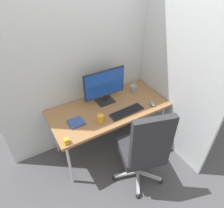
{
  "coord_description": "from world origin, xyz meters",
  "views": [
    {
      "loc": [
        -0.96,
        -1.73,
        2.29
      ],
      "look_at": [
        0.01,
        -0.07,
        0.8
      ],
      "focal_mm": 32.62,
      "sensor_mm": 36.0,
      "label": 1
    }
  ],
  "objects": [
    {
      "name": "wall_back",
      "position": [
        0.0,
        0.37,
        1.4
      ],
      "size": [
        2.46,
        0.04,
        2.8
      ],
      "primitive_type": "cube",
      "color": "silver",
      "rests_on": "ground_plane"
    },
    {
      "name": "desk",
      "position": [
        0.0,
        0.0,
        0.66
      ],
      "size": [
        1.47,
        0.69,
        0.7
      ],
      "color": "#996B42",
      "rests_on": "ground_plane"
    },
    {
      "name": "notebook",
      "position": [
        -0.46,
        -0.06,
        0.71
      ],
      "size": [
        0.17,
        0.16,
        0.02
      ],
      "primitive_type": "cube",
      "rotation": [
        0.0,
        0.0,
        0.01
      ],
      "color": "#334C8C",
      "rests_on": "desk"
    },
    {
      "name": "mouse",
      "position": [
        0.5,
        -0.23,
        0.72
      ],
      "size": [
        0.08,
        0.11,
        0.04
      ],
      "primitive_type": "ellipsoid",
      "rotation": [
        0.0,
        0.0,
        -0.31
      ],
      "color": "gray",
      "rests_on": "desk"
    },
    {
      "name": "desk_clamp_accessory",
      "position": [
        -0.66,
        -0.29,
        0.73
      ],
      "size": [
        0.05,
        0.05,
        0.06
      ],
      "primitive_type": "cube",
      "color": "orange",
      "rests_on": "desk"
    },
    {
      "name": "wall_side_right",
      "position": [
        0.76,
        -0.14,
        1.4
      ],
      "size": [
        0.04,
        1.68,
        2.8
      ],
      "primitive_type": "cube",
      "color": "silver",
      "rests_on": "ground_plane"
    },
    {
      "name": "keyboard",
      "position": [
        0.14,
        -0.19,
        0.71
      ],
      "size": [
        0.44,
        0.14,
        0.02
      ],
      "color": "black",
      "rests_on": "desk"
    },
    {
      "name": "monitor",
      "position": [
        0.02,
        0.14,
        0.95
      ],
      "size": [
        0.54,
        0.17,
        0.44
      ],
      "color": "black",
      "rests_on": "desk"
    },
    {
      "name": "pen_holder",
      "position": [
        0.47,
        0.14,
        0.75
      ],
      "size": [
        0.1,
        0.1,
        0.17
      ],
      "color": "gray",
      "rests_on": "desk"
    },
    {
      "name": "coffee_mug",
      "position": [
        -0.21,
        -0.18,
        0.76
      ],
      "size": [
        0.11,
        0.07,
        0.1
      ],
      "color": "orange",
      "rests_on": "desk"
    },
    {
      "name": "office_chair",
      "position": [
        0.04,
        -0.69,
        0.61
      ],
      "size": [
        0.62,
        0.63,
        1.15
      ],
      "color": "black",
      "rests_on": "ground_plane"
    },
    {
      "name": "ground_plane",
      "position": [
        0.0,
        0.0,
        0.0
      ],
      "size": [
        8.0,
        8.0,
        0.0
      ],
      "primitive_type": "plane",
      "color": "#4C4C51"
    }
  ]
}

